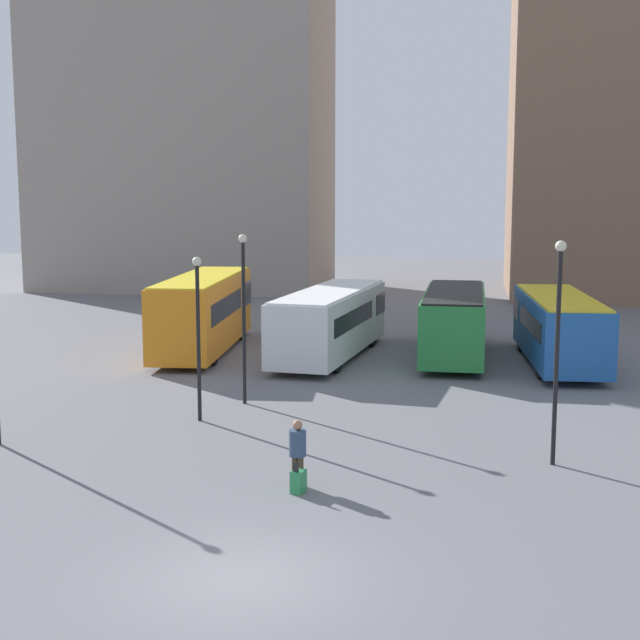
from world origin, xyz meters
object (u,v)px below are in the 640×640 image
(suitcase, at_px, (298,481))
(lamp_post_3, at_px, (557,335))
(traveler, at_px, (298,447))
(lamp_post_1, at_px, (244,305))
(bus_0, at_px, (204,310))
(bus_1, at_px, (331,321))
(lamp_post_2, at_px, (198,324))
(bus_2, at_px, (454,321))
(bus_3, at_px, (559,327))

(suitcase, xyz_separation_m, lamp_post_3, (6.07, 3.24, 3.12))
(traveler, height_order, lamp_post_1, lamp_post_1)
(bus_0, xyz_separation_m, traveler, (7.60, -17.32, -0.85))
(bus_1, bearing_deg, lamp_post_2, 174.84)
(bus_2, xyz_separation_m, bus_3, (4.23, -0.92, -0.01))
(bus_2, relative_size, suitcase, 12.18)
(traveler, height_order, suitcase, traveler)
(bus_1, relative_size, traveler, 6.39)
(bus_2, bearing_deg, lamp_post_3, -168.93)
(bus_0, bearing_deg, lamp_post_2, -168.28)
(traveler, relative_size, lamp_post_3, 0.28)
(bus_3, xyz_separation_m, lamp_post_1, (-10.91, -8.76, 1.77))
(traveler, bearing_deg, bus_2, 5.38)
(bus_3, bearing_deg, suitcase, 152.55)
(traveler, xyz_separation_m, suitcase, (0.11, -0.50, -0.68))
(bus_0, bearing_deg, bus_1, -99.95)
(bus_3, distance_m, lamp_post_1, 14.10)
(bus_0, distance_m, lamp_post_3, 20.13)
(bus_1, distance_m, suitcase, 17.44)
(suitcase, relative_size, lamp_post_1, 0.14)
(traveler, xyz_separation_m, lamp_post_2, (-4.15, 5.52, 2.06))
(bus_2, bearing_deg, bus_0, 91.76)
(bus_2, distance_m, traveler, 17.94)
(bus_1, bearing_deg, bus_2, -74.46)
(bus_3, xyz_separation_m, lamp_post_2, (-11.71, -11.18, 1.47))
(lamp_post_3, bearing_deg, bus_0, 133.38)
(bus_0, xyz_separation_m, bus_1, (5.76, -0.54, -0.23))
(bus_1, height_order, bus_3, bus_1)
(bus_1, bearing_deg, lamp_post_1, 176.76)
(bus_3, bearing_deg, bus_2, 73.67)
(suitcase, relative_size, lamp_post_2, 0.15)
(suitcase, bearing_deg, lamp_post_2, 51.41)
(traveler, relative_size, lamp_post_2, 0.32)
(bus_3, xyz_separation_m, traveler, (-7.57, -16.69, -0.58))
(lamp_post_2, bearing_deg, bus_0, 106.29)
(suitcase, bearing_deg, bus_1, 22.57)
(traveler, height_order, lamp_post_3, lamp_post_3)
(bus_0, xyz_separation_m, bus_2, (10.94, 0.29, -0.25))
(bus_0, height_order, suitcase, bus_0)
(traveler, height_order, lamp_post_2, lamp_post_2)
(bus_1, relative_size, suitcase, 13.21)
(traveler, bearing_deg, bus_0, 39.79)
(bus_0, bearing_deg, bus_2, -93.05)
(bus_3, distance_m, traveler, 18.34)
(bus_3, distance_m, lamp_post_2, 16.26)
(lamp_post_1, bearing_deg, traveler, -67.14)
(bus_3, height_order, traveler, bus_3)
(bus_3, height_order, lamp_post_3, lamp_post_3)
(bus_2, xyz_separation_m, suitcase, (-3.22, -18.12, -1.28))
(bus_1, xyz_separation_m, lamp_post_3, (8.02, -14.04, 1.83))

